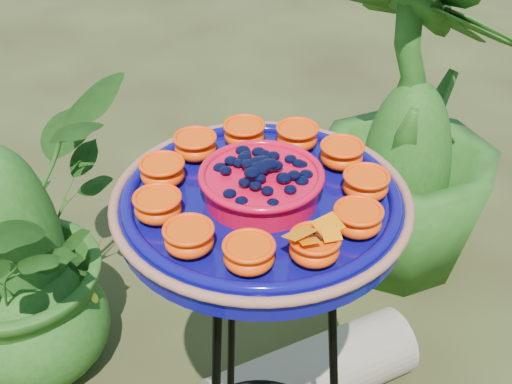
% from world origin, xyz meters
% --- Properties ---
extents(tripod_stand, '(0.35, 0.36, 0.93)m').
position_xyz_m(tripod_stand, '(-0.07, -0.13, 0.56)').
color(tripod_stand, black).
rests_on(tripod_stand, ground).
extents(feeder_dish, '(0.49, 0.49, 0.11)m').
position_xyz_m(feeder_dish, '(-0.07, -0.13, 0.97)').
color(feeder_dish, '#0B0862').
rests_on(feeder_dish, tripod_stand).
extents(driftwood_log, '(0.59, 0.22, 0.19)m').
position_xyz_m(driftwood_log, '(0.22, 0.15, 0.10)').
color(driftwood_log, gray).
rests_on(driftwood_log, ground).
extents(shrub_back_left, '(0.93, 0.95, 0.81)m').
position_xyz_m(shrub_back_left, '(-0.45, 0.69, 0.40)').
color(shrub_back_left, '#194813').
rests_on(shrub_back_left, ground).
extents(shrub_back_right, '(0.81, 0.81, 1.07)m').
position_xyz_m(shrub_back_right, '(0.78, 0.57, 0.53)').
color(shrub_back_right, '#194813').
rests_on(shrub_back_right, ground).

